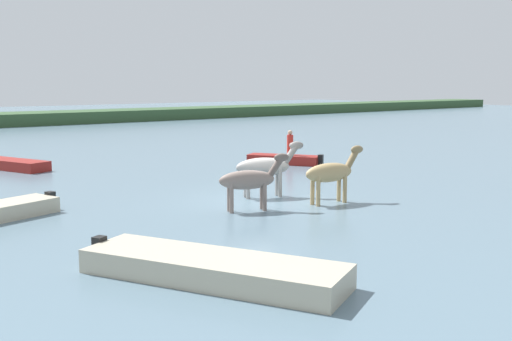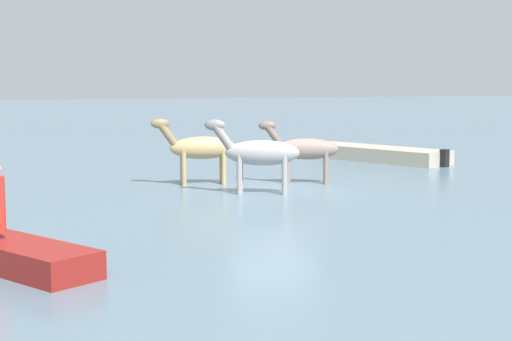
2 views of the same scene
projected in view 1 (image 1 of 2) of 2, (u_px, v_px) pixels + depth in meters
ground_plane at (259, 200)px, 21.93m from camera, size 184.48×184.48×0.00m
horse_mid_herd at (265, 167)px, 22.29m from camera, size 2.55×1.34×2.02m
horse_lead at (249, 180)px, 19.89m from camera, size 2.36×1.22×1.86m
horse_dun_straggler at (331, 173)px, 21.14m from camera, size 2.54×0.77×1.96m
boat_tender_starboard at (284, 161)px, 31.50m from camera, size 2.83×3.69×0.71m
boat_motor_center at (11, 166)px, 29.61m from camera, size 2.61×4.49×0.73m
boat_launch_far at (211, 272)px, 12.99m from camera, size 4.03×5.95×0.77m
person_helmsman_aft at (290, 143)px, 31.32m from camera, size 0.32×0.32×1.19m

